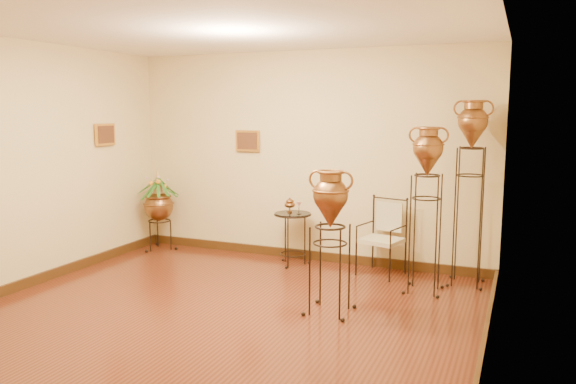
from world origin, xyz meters
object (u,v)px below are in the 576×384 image
at_px(amphora_tall, 470,191).
at_px(armchair, 381,237).
at_px(amphora_mid, 426,209).
at_px(side_table, 293,238).
at_px(planter_urn, 159,203).

height_order(amphora_tall, armchair, amphora_tall).
distance_m(amphora_mid, side_table, 1.93).
xyz_separation_m(amphora_tall, amphora_mid, (-0.41, -0.46, -0.16)).
xyz_separation_m(amphora_mid, planter_urn, (-3.89, 0.46, -0.25)).
relative_size(amphora_mid, planter_urn, 1.51).
height_order(armchair, side_table, armchair).
distance_m(amphora_tall, amphora_mid, 0.64).
xyz_separation_m(planter_urn, side_table, (2.11, 0.00, -0.33)).
xyz_separation_m(amphora_tall, side_table, (-2.19, 0.00, -0.74)).
bearing_deg(amphora_mid, side_table, 165.57).
bearing_deg(side_table, amphora_mid, -14.43).
bearing_deg(side_table, armchair, -0.04).
relative_size(armchair, side_table, 1.08).
bearing_deg(amphora_mid, amphora_tall, 47.93).
relative_size(amphora_tall, planter_urn, 1.74).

